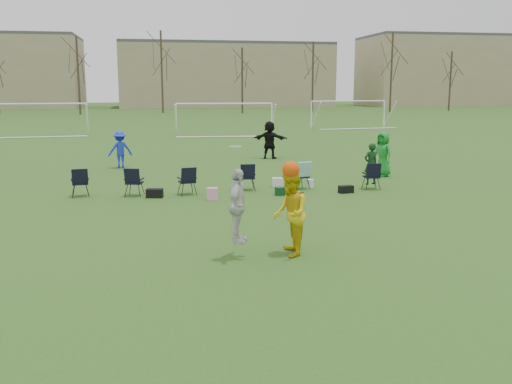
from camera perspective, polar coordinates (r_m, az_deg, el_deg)
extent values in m
plane|color=#2D4F18|center=(12.11, -3.55, -7.08)|extent=(260.00, 260.00, 0.00)
imported|color=#1B2DCF|center=(26.71, -13.44, 4.15)|extent=(1.22, 0.90, 1.68)
imported|color=#167D26|center=(24.09, 12.58, 3.71)|extent=(0.91, 1.06, 1.83)
imported|color=black|center=(29.45, 1.37, 5.24)|extent=(1.86, 1.29, 1.93)
imported|color=silver|center=(12.14, -1.88, -1.41)|extent=(0.70, 1.02, 1.61)
imported|color=gold|center=(12.41, 3.46, -2.17)|extent=(0.78, 0.97, 1.87)
sphere|color=#DC450B|center=(12.24, 3.51, 2.24)|extent=(0.37, 0.37, 0.37)
cylinder|color=white|center=(11.87, -2.12, 4.58)|extent=(0.27, 0.27, 0.05)
imported|color=#0E3615|center=(21.06, 11.41, 2.78)|extent=(0.62, 0.48, 1.51)
cube|color=black|center=(19.34, -10.10, -0.11)|extent=(0.59, 0.39, 0.30)
cube|color=#EB98C1|center=(18.70, -4.40, -0.18)|extent=(0.36, 0.23, 0.40)
cube|color=#0F3917|center=(19.48, 2.64, 0.09)|extent=(0.48, 0.33, 0.28)
cube|color=white|center=(21.19, 2.22, 0.99)|extent=(0.48, 0.39, 0.32)
cylinder|color=white|center=(21.04, 5.42, 0.85)|extent=(0.26, 0.26, 0.30)
cube|color=black|center=(20.12, 8.98, 0.27)|extent=(0.53, 0.34, 0.26)
cube|color=black|center=(20.11, -17.19, 0.94)|extent=(0.68, 0.68, 0.96)
cube|color=black|center=(19.75, -12.07, 1.01)|extent=(0.73, 0.73, 0.96)
cube|color=black|center=(19.68, -6.91, 1.13)|extent=(0.71, 0.71, 0.96)
cube|color=black|center=(20.41, -0.90, 1.54)|extent=(0.63, 0.63, 0.96)
cube|color=black|center=(20.69, 4.43, 1.63)|extent=(0.76, 0.76, 0.96)
cube|color=black|center=(21.02, 11.47, 1.60)|extent=(0.64, 0.64, 0.96)
cylinder|color=white|center=(46.14, -16.52, 7.00)|extent=(0.12, 0.12, 2.40)
cylinder|color=white|center=(46.32, -21.16, 8.23)|extent=(7.28, 0.76, 0.12)
cylinder|color=white|center=(43.83, -7.99, 7.16)|extent=(0.12, 0.12, 2.40)
cylinder|color=white|center=(44.20, 1.59, 7.29)|extent=(0.12, 0.12, 2.40)
cylinder|color=white|center=(43.81, -3.19, 8.82)|extent=(7.29, 0.63, 0.12)
cylinder|color=white|center=(50.90, 5.55, 7.66)|extent=(0.12, 0.12, 2.40)
cylinder|color=white|center=(54.23, 12.70, 7.63)|extent=(0.12, 0.12, 2.40)
cylinder|color=white|center=(52.42, 9.28, 8.97)|extent=(7.25, 1.13, 0.12)
cylinder|color=#382B21|center=(80.57, -17.34, 11.03)|extent=(0.28, 0.28, 10.20)
cylinder|color=#382B21|center=(83.01, -9.40, 11.74)|extent=(0.28, 0.28, 11.40)
cylinder|color=#382B21|center=(80.92, -1.38, 11.07)|extent=(0.28, 0.28, 9.00)
cylinder|color=#382B21|center=(86.19, 5.70, 11.38)|extent=(0.28, 0.28, 10.20)
cylinder|color=#382B21|center=(87.04, 13.39, 11.54)|extent=(0.28, 0.28, 11.40)
cylinder|color=#382B21|center=(94.53, 18.86, 10.43)|extent=(0.28, 0.28, 9.00)
cube|color=tan|center=(108.31, -3.11, 11.43)|extent=(38.00, 16.00, 11.00)
cube|color=tan|center=(121.36, 17.90, 11.32)|extent=(30.00, 16.00, 13.00)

